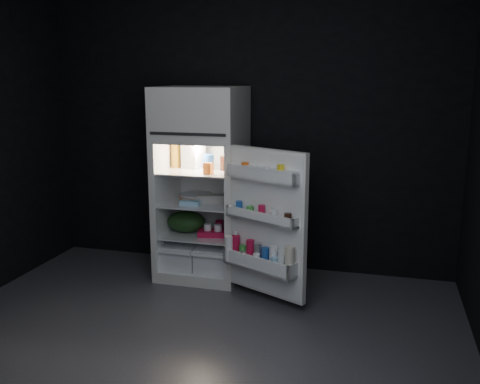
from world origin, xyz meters
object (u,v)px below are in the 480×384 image
(milk_jug, at_px, (193,155))
(yogurt_tray, at_px, (214,233))
(egg_carton, at_px, (212,199))
(fridge_door, at_px, (265,226))
(refrigerator, at_px, (202,176))

(milk_jug, relative_size, yogurt_tray, 0.84)
(milk_jug, height_order, yogurt_tray, milk_jug)
(egg_carton, height_order, yogurt_tray, egg_carton)
(fridge_door, height_order, milk_jug, fridge_door)
(egg_carton, distance_m, yogurt_tray, 0.32)
(refrigerator, height_order, fridge_door, refrigerator)
(fridge_door, bearing_deg, yogurt_tray, 143.84)
(refrigerator, bearing_deg, milk_jug, 162.44)
(refrigerator, xyz_separation_m, egg_carton, (0.11, -0.05, -0.19))
(milk_jug, bearing_deg, fridge_door, -17.69)
(yogurt_tray, bearing_deg, refrigerator, 127.20)
(milk_jug, bearing_deg, yogurt_tray, -15.39)
(refrigerator, relative_size, yogurt_tray, 6.19)
(refrigerator, height_order, milk_jug, refrigerator)
(refrigerator, relative_size, milk_jug, 7.42)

